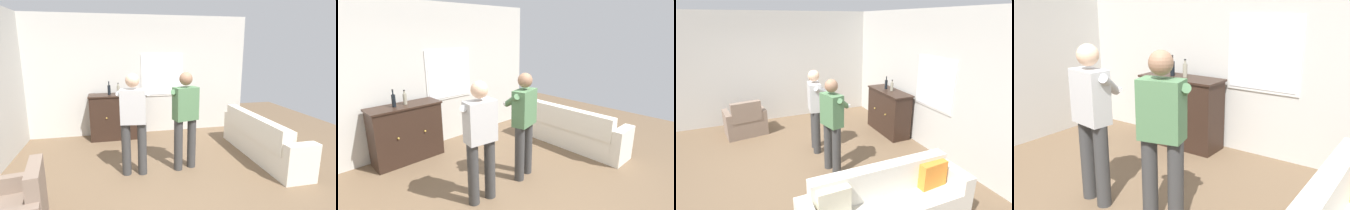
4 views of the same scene
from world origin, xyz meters
TOP-DOWN VIEW (x-y plane):
  - ground at (0.00, 0.00)m, footprint 10.40×10.40m
  - wall_back_with_window at (0.01, 2.66)m, footprint 5.20×0.15m
  - couch at (2.02, 0.63)m, footprint 0.57×2.28m
  - sideboard_cabinet at (-0.62, 2.30)m, footprint 1.23×0.49m
  - bottle_wine_green at (-0.58, 2.33)m, footprint 0.07×0.07m
  - bottle_liquor_amber at (-0.78, 2.30)m, footprint 0.07×0.07m
  - person_standing_left at (-0.41, 0.45)m, footprint 0.55×0.50m
  - person_standing_right at (0.46, 0.48)m, footprint 0.54×0.51m

SIDE VIEW (x-z plane):
  - ground at x=0.00m, z-range 0.00..0.00m
  - couch at x=2.02m, z-range -0.09..0.75m
  - sideboard_cabinet at x=-0.62m, z-range 0.00..1.03m
  - person_standing_left at x=-0.41m, z-range 0.10..1.78m
  - person_standing_right at x=0.46m, z-range 0.10..1.78m
  - bottle_wine_green at x=-0.58m, z-range 1.00..1.26m
  - bottle_liquor_amber at x=-0.78m, z-range 0.99..1.29m
  - wall_back_with_window at x=0.01m, z-range 0.00..2.80m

